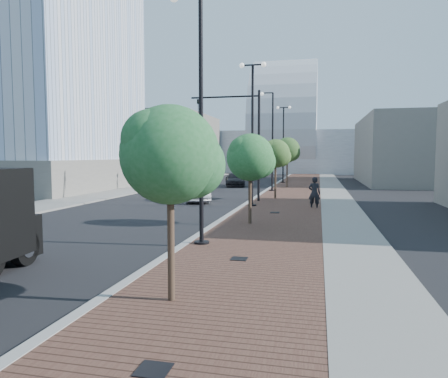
# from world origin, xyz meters

# --- Properties ---
(sidewalk) EXTENTS (7.00, 140.00, 0.12)m
(sidewalk) POSITION_xyz_m (3.50, 40.00, 0.06)
(sidewalk) COLOR #4C2D23
(sidewalk) RESTS_ON ground
(concrete_strip) EXTENTS (2.40, 140.00, 0.13)m
(concrete_strip) POSITION_xyz_m (6.20, 40.00, 0.07)
(concrete_strip) COLOR slate
(concrete_strip) RESTS_ON ground
(curb) EXTENTS (0.30, 140.00, 0.14)m
(curb) POSITION_xyz_m (0.00, 40.00, 0.07)
(curb) COLOR gray
(curb) RESTS_ON ground
(west_sidewalk) EXTENTS (4.00, 140.00, 0.12)m
(west_sidewalk) POSITION_xyz_m (-13.00, 40.00, 0.06)
(west_sidewalk) COLOR slate
(west_sidewalk) RESTS_ON ground
(white_sedan) EXTENTS (3.46, 5.45, 1.69)m
(white_sedan) POSITION_xyz_m (-4.06, 24.87, 0.85)
(white_sedan) COLOR silver
(white_sedan) RESTS_ON ground
(dark_car_mid) EXTENTS (2.60, 5.47, 1.51)m
(dark_car_mid) POSITION_xyz_m (-6.95, 34.46, 0.75)
(dark_car_mid) COLOR black
(dark_car_mid) RESTS_ON ground
(dark_car_far) EXTENTS (3.12, 5.27, 1.43)m
(dark_car_far) POSITION_xyz_m (-4.23, 40.37, 0.72)
(dark_car_far) COLOR black
(dark_car_far) RESTS_ON ground
(pedestrian) EXTENTS (0.81, 0.59, 2.06)m
(pedestrian) POSITION_xyz_m (4.56, 21.94, 1.03)
(pedestrian) COLOR black
(pedestrian) RESTS_ON ground
(streetlight_1) EXTENTS (1.44, 0.56, 9.21)m
(streetlight_1) POSITION_xyz_m (0.49, 10.00, 4.34)
(streetlight_1) COLOR black
(streetlight_1) RESTS_ON ground
(streetlight_2) EXTENTS (1.72, 0.56, 9.28)m
(streetlight_2) POSITION_xyz_m (0.60, 22.00, 4.82)
(streetlight_2) COLOR black
(streetlight_2) RESTS_ON ground
(streetlight_3) EXTENTS (1.44, 0.56, 9.21)m
(streetlight_3) POSITION_xyz_m (0.49, 34.00, 4.34)
(streetlight_3) COLOR black
(streetlight_3) RESTS_ON ground
(streetlight_4) EXTENTS (1.72, 0.56, 9.28)m
(streetlight_4) POSITION_xyz_m (0.60, 46.00, 4.82)
(streetlight_4) COLOR black
(streetlight_4) RESTS_ON ground
(traffic_mast) EXTENTS (5.09, 0.20, 8.00)m
(traffic_mast) POSITION_xyz_m (-0.30, 25.00, 4.98)
(traffic_mast) COLOR black
(traffic_mast) RESTS_ON ground
(tree_0) EXTENTS (2.27, 2.20, 4.49)m
(tree_0) POSITION_xyz_m (1.65, 4.02, 3.38)
(tree_0) COLOR #382619
(tree_0) RESTS_ON ground
(tree_1) EXTENTS (2.33, 2.27, 4.43)m
(tree_1) POSITION_xyz_m (1.65, 15.02, 3.28)
(tree_1) COLOR #382619
(tree_1) RESTS_ON ground
(tree_2) EXTENTS (2.26, 2.19, 4.63)m
(tree_2) POSITION_xyz_m (1.65, 27.02, 3.52)
(tree_2) COLOR #382619
(tree_2) RESTS_ON ground
(tree_3) EXTENTS (2.62, 2.61, 5.27)m
(tree_3) POSITION_xyz_m (1.65, 39.02, 3.95)
(tree_3) COLOR #382619
(tree_3) RESTS_ON ground
(tower_podium) EXTENTS (19.00, 19.00, 3.00)m
(tower_podium) POSITION_xyz_m (-24.00, 32.00, 1.50)
(tower_podium) COLOR slate
(tower_podium) RESTS_ON ground
(convention_center) EXTENTS (50.00, 30.00, 50.00)m
(convention_center) POSITION_xyz_m (-2.00, 85.00, 6.00)
(convention_center) COLOR #9B9EA5
(convention_center) RESTS_ON ground
(commercial_block_nw) EXTENTS (14.00, 20.00, 10.00)m
(commercial_block_nw) POSITION_xyz_m (-20.00, 60.00, 5.00)
(commercial_block_nw) COLOR #68655E
(commercial_block_nw) RESTS_ON ground
(commercial_block_ne) EXTENTS (12.00, 22.00, 8.00)m
(commercial_block_ne) POSITION_xyz_m (16.00, 50.00, 4.00)
(commercial_block_ne) COLOR slate
(commercial_block_ne) RESTS_ON ground
(utility_cover_0) EXTENTS (0.50, 0.50, 0.02)m
(utility_cover_0) POSITION_xyz_m (2.40, 1.00, 0.13)
(utility_cover_0) COLOR black
(utility_cover_0) RESTS_ON sidewalk
(utility_cover_1) EXTENTS (0.50, 0.50, 0.02)m
(utility_cover_1) POSITION_xyz_m (2.40, 8.00, 0.13)
(utility_cover_1) COLOR black
(utility_cover_1) RESTS_ON sidewalk
(utility_cover_2) EXTENTS (0.50, 0.50, 0.02)m
(utility_cover_2) POSITION_xyz_m (2.40, 19.00, 0.13)
(utility_cover_2) COLOR black
(utility_cover_2) RESTS_ON sidewalk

